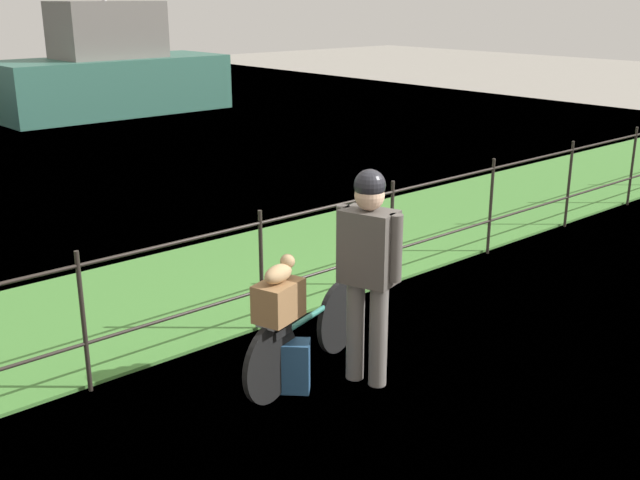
% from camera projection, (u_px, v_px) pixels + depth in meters
% --- Properties ---
extents(ground_plane, '(60.00, 60.00, 0.00)m').
position_uv_depth(ground_plane, '(488.00, 377.00, 5.95)').
color(ground_plane, gray).
extents(grass_strip, '(27.00, 2.40, 0.03)m').
position_uv_depth(grass_strip, '(254.00, 272.00, 8.18)').
color(grass_strip, '#478438').
rests_on(grass_strip, ground).
extents(iron_fence, '(18.04, 0.04, 1.12)m').
position_uv_depth(iron_fence, '(331.00, 244.00, 7.09)').
color(iron_fence, '#28231E').
rests_on(iron_fence, ground).
extents(bicycle_main, '(1.54, 0.51, 0.62)m').
position_uv_depth(bicycle_main, '(305.00, 337.00, 5.89)').
color(bicycle_main, black).
rests_on(bicycle_main, ground).
extents(wooden_crate, '(0.42, 0.34, 0.28)m').
position_uv_depth(wooden_crate, '(279.00, 301.00, 5.48)').
color(wooden_crate, olive).
rests_on(wooden_crate, bicycle_main).
extents(terrier_dog, '(0.32, 0.22, 0.18)m').
position_uv_depth(terrier_dog, '(280.00, 271.00, 5.43)').
color(terrier_dog, tan).
rests_on(terrier_dog, wooden_crate).
extents(cyclist_person, '(0.37, 0.52, 1.68)m').
position_uv_depth(cyclist_person, '(368.00, 259.00, 5.59)').
color(cyclist_person, slate).
rests_on(cyclist_person, ground).
extents(backpack_on_paving, '(0.33, 0.33, 0.40)m').
position_uv_depth(backpack_on_paving, '(291.00, 366.00, 5.71)').
color(backpack_on_paving, '#28517A').
rests_on(backpack_on_paving, ground).
extents(moored_boat_near, '(5.80, 2.45, 4.34)m').
position_uv_depth(moored_boat_near, '(111.00, 73.00, 19.07)').
color(moored_boat_near, '#336656').
rests_on(moored_boat_near, ground).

